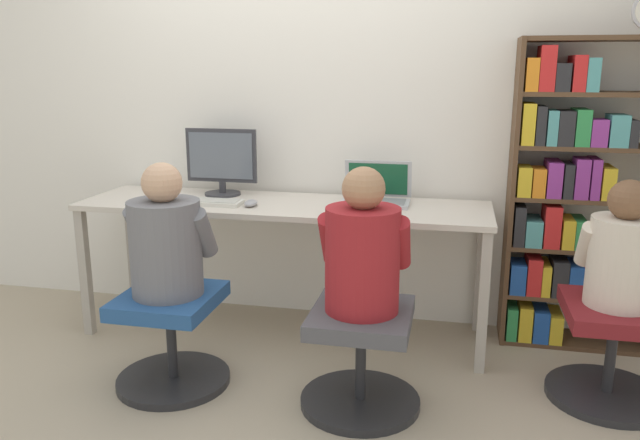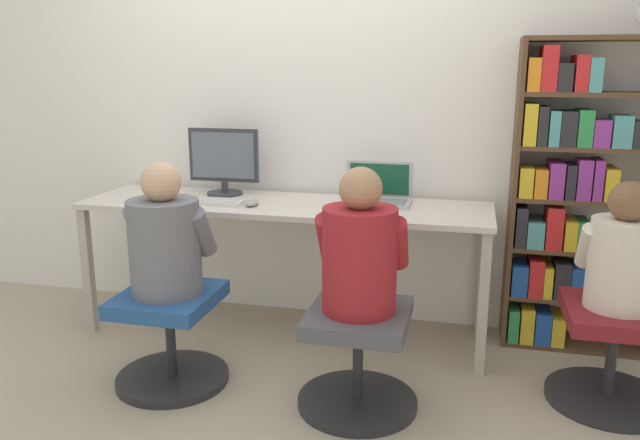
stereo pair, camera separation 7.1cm
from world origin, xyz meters
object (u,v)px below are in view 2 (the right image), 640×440
(person_at_monitor, at_px, (165,239))
(bookshelf, at_px, (574,203))
(office_chair_right, at_px, (358,354))
(person_near_shelf, at_px, (623,255))
(person_at_laptop, at_px, (360,251))
(desktop_monitor, at_px, (224,162))
(office_chair_side, at_px, (612,351))
(keyboard, at_px, (204,201))
(office_chair_left, at_px, (170,333))
(laptop, at_px, (377,195))

(person_at_monitor, bearing_deg, bookshelf, 25.04)
(office_chair_right, xyz_separation_m, bookshelf, (0.98, 0.90, 0.55))
(office_chair_right, distance_m, person_near_shelf, 1.24)
(person_at_monitor, distance_m, person_at_laptop, 0.92)
(person_at_monitor, bearing_deg, desktop_monitor, 92.98)
(office_chair_side, bearing_deg, keyboard, 171.94)
(bookshelf, bearing_deg, person_near_shelf, -77.59)
(desktop_monitor, xyz_separation_m, bookshelf, (1.94, 0.04, -0.15))
(desktop_monitor, height_order, person_at_monitor, desktop_monitor)
(desktop_monitor, relative_size, keyboard, 0.96)
(person_at_laptop, xyz_separation_m, person_near_shelf, (1.11, 0.30, -0.03))
(person_near_shelf, bearing_deg, bookshelf, 102.41)
(bookshelf, bearing_deg, office_chair_side, -77.67)
(person_at_monitor, xyz_separation_m, person_near_shelf, (2.03, 0.30, -0.02))
(bookshelf, xyz_separation_m, person_near_shelf, (0.13, -0.59, -0.10))
(office_chair_right, xyz_separation_m, office_chair_side, (1.11, 0.30, 0.00))
(keyboard, relative_size, office_chair_right, 0.81)
(office_chair_left, xyz_separation_m, office_chair_side, (2.03, 0.30, 0.00))
(bookshelf, distance_m, person_near_shelf, 0.62)
(laptop, height_order, person_at_monitor, person_at_monitor)
(desktop_monitor, height_order, keyboard, desktop_monitor)
(office_chair_side, bearing_deg, bookshelf, 102.33)
(person_near_shelf, bearing_deg, desktop_monitor, 165.13)
(desktop_monitor, relative_size, person_at_laptop, 0.67)
(bookshelf, height_order, person_near_shelf, bookshelf)
(office_chair_left, distance_m, bookshelf, 2.17)
(office_chair_left, height_order, office_chair_right, same)
(keyboard, bearing_deg, bookshelf, 8.71)
(laptop, xyz_separation_m, office_chair_left, (-0.87, -0.82, -0.56))
(desktop_monitor, height_order, person_at_laptop, desktop_monitor)
(office_chair_left, relative_size, office_chair_right, 1.00)
(office_chair_left, distance_m, person_at_laptop, 1.04)
(desktop_monitor, relative_size, office_chair_left, 0.78)
(person_at_laptop, height_order, office_chair_side, person_at_laptop)
(person_near_shelf, bearing_deg, office_chair_side, -90.00)
(bookshelf, relative_size, office_chair_side, 3.03)
(keyboard, relative_size, person_at_laptop, 0.70)
(person_at_monitor, xyz_separation_m, office_chair_side, (2.03, 0.29, -0.47))
(desktop_monitor, distance_m, person_at_monitor, 0.88)
(person_at_monitor, bearing_deg, person_at_laptop, -0.48)
(laptop, xyz_separation_m, person_at_monitor, (-0.87, -0.81, -0.09))
(person_at_laptop, bearing_deg, laptop, 93.52)
(keyboard, bearing_deg, person_near_shelf, -7.95)
(office_chair_right, bearing_deg, laptop, 93.50)
(office_chair_right, xyz_separation_m, person_near_shelf, (1.11, 0.31, 0.45))
(desktop_monitor, bearing_deg, person_at_monitor, -87.02)
(keyboard, xyz_separation_m, office_chair_right, (0.98, -0.60, -0.53))
(office_chair_right, distance_m, person_at_monitor, 1.03)
(office_chair_side, bearing_deg, person_at_monitor, -171.84)
(office_chair_right, height_order, person_near_shelf, person_near_shelf)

